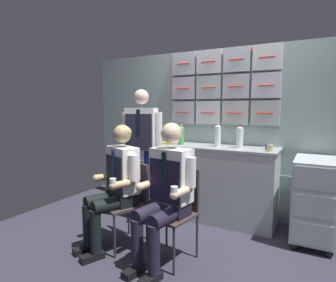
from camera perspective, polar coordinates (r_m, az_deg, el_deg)
name	(u,v)px	position (r m, az deg, el deg)	size (l,w,h in m)	color
ground	(186,263)	(2.83, 3.67, -23.35)	(4.80, 4.80, 0.04)	#2F2F3C
galley_bulkhead	(230,130)	(3.76, 12.35, 2.10)	(4.20, 0.14, 2.15)	#8DA3A0
galley_counter	(210,182)	(3.64, 8.53, -8.20)	(1.61, 0.53, 0.93)	#A8AEAF
service_trolley	(314,198)	(3.33, 27.38, -10.16)	(0.40, 0.65, 0.88)	black
folding_chair_left	(130,194)	(2.97, -7.67, -10.60)	(0.53, 0.53, 0.84)	#2D2D33
crew_member_left	(115,182)	(2.85, -10.55, -8.08)	(0.55, 0.66, 1.23)	black
folding_chair_right	(176,203)	(2.70, 1.68, -12.35)	(0.46, 0.46, 0.84)	#2D2D33
crew_member_right	(166,188)	(2.52, -0.44, -9.39)	(0.51, 0.65, 1.27)	black
crew_member_standing	(142,145)	(3.46, -5.31, -0.74)	(0.51, 0.32, 1.62)	black
water_bottle_short	(155,134)	(3.70, -2.57, 1.34)	(0.07, 0.07, 0.27)	silver
sparkling_bottle_green	(218,135)	(3.50, 9.99, 1.12)	(0.08, 0.08, 0.29)	silver
water_bottle_clear	(181,135)	(3.64, 2.67, 1.23)	(0.08, 0.08, 0.26)	#45A554
water_bottle_tall	(240,137)	(3.46, 14.29, 0.84)	(0.08, 0.08, 0.28)	silver
paper_cup_tan	(270,148)	(3.25, 19.84, -1.35)	(0.06, 0.06, 0.07)	tan
coffee_cup_spare	(174,140)	(3.81, 1.29, 0.26)	(0.07, 0.07, 0.08)	tan
espresso_cup_small	(268,146)	(3.40, 19.54, -1.04)	(0.06, 0.06, 0.07)	navy
snack_banana	(168,143)	(3.67, 0.10, -0.36)	(0.17, 0.10, 0.04)	yellow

